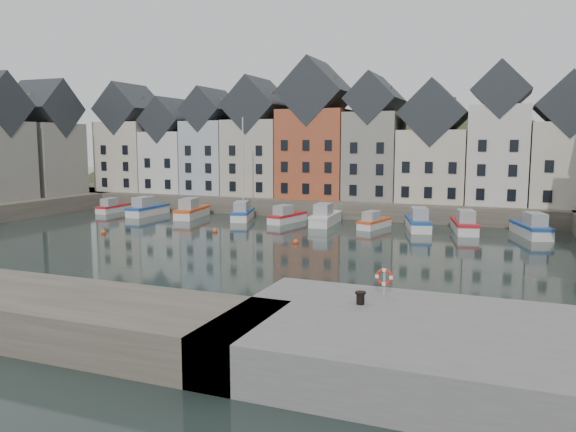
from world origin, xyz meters
The scene contains 19 objects.
ground centered at (0.00, 0.00, 0.00)m, with size 260.00×260.00×0.00m, color black.
far_quay centered at (0.00, 30.00, 1.00)m, with size 90.00×16.00×2.00m, color #4A4539.
near_quay centered at (22.00, -20.00, 1.00)m, with size 18.00×10.00×2.00m, color #60605E.
hillside centered at (0.02, 56.00, -17.96)m, with size 153.60×70.40×64.00m.
far_terrace centered at (3.21, 28.00, 8.88)m, with size 72.37×8.16×17.78m.
left_terrace centered at (-36.00, 13.50, 8.88)m, with size 7.65×17.00×15.69m.
mooring_buoys centered at (-4.00, 5.33, 0.15)m, with size 20.50×5.50×0.50m.
boat_a centered at (-24.64, 17.59, 0.63)m, with size 1.93×5.57×2.11m.
boat_b centered at (-18.61, 16.76, 0.78)m, with size 2.24×6.89×2.63m.
boat_c centered at (-12.16, 16.83, 0.80)m, with size 3.31×7.26×2.69m.
boat_d centered at (-5.64, 17.61, 0.80)m, with size 3.82×6.74×12.30m.
boat_e centered at (0.17, 17.22, 0.68)m, with size 2.88×6.15×2.27m.
boat_f centered at (4.80, 17.31, 0.80)m, with size 2.61×7.14×2.69m.
boat_g centered at (10.47, 16.74, 0.62)m, with size 2.81×5.68×2.09m.
boat_h centered at (15.05, 17.39, 0.79)m, with size 3.87×7.25×2.66m.
boat_i centered at (19.73, 17.33, 0.78)m, with size 3.45×7.10×2.62m.
boat_j centered at (26.00, 17.23, 0.79)m, with size 4.08×7.24×2.66m.
mooring_bollard centered at (18.00, -18.34, 2.31)m, with size 0.48×0.48×0.56m.
life_ring_post centered at (18.67, -16.54, 2.86)m, with size 0.80×0.17×1.30m.
Camera 1 is at (23.95, -41.89, 9.08)m, focal length 35.00 mm.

